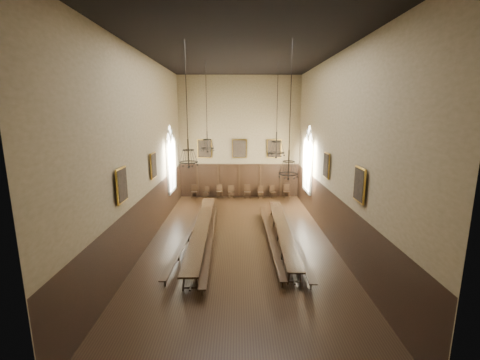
{
  "coord_description": "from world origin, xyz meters",
  "views": [
    {
      "loc": [
        -0.11,
        -15.01,
        6.28
      ],
      "look_at": [
        -0.0,
        1.5,
        2.85
      ],
      "focal_mm": 24.0,
      "sensor_mm": 36.0,
      "label": 1
    }
  ],
  "objects_px": {
    "chair_1": "(207,194)",
    "chandelier_back_right": "(276,147)",
    "table_right": "(282,234)",
    "chair_0": "(194,194)",
    "bench_left_inner": "(210,238)",
    "chair_7": "(287,194)",
    "chair_2": "(220,194)",
    "chair_3": "(231,194)",
    "bench_left_outer": "(188,236)",
    "chair_4": "(247,194)",
    "chair_5": "(261,194)",
    "chandelier_front_left": "(188,153)",
    "bench_right_inner": "(270,236)",
    "chair_6": "(273,194)",
    "chandelier_back_left": "(207,142)",
    "table_left": "(202,233)",
    "chandelier_front_right": "(289,164)",
    "bench_right_outer": "(292,236)"
  },
  "relations": [
    {
      "from": "chair_1",
      "to": "chandelier_back_right",
      "type": "distance_m",
      "value": 8.83
    },
    {
      "from": "table_right",
      "to": "chair_0",
      "type": "relative_size",
      "value": 9.39
    },
    {
      "from": "chair_1",
      "to": "bench_left_inner",
      "type": "bearing_deg",
      "value": -70.52
    },
    {
      "from": "chair_7",
      "to": "chair_2",
      "type": "bearing_deg",
      "value": 179.53
    },
    {
      "from": "chair_1",
      "to": "chair_2",
      "type": "relative_size",
      "value": 0.83
    },
    {
      "from": "chair_1",
      "to": "chair_3",
      "type": "relative_size",
      "value": 0.9
    },
    {
      "from": "bench_left_outer",
      "to": "chair_4",
      "type": "bearing_deg",
      "value": 69.16
    },
    {
      "from": "chair_2",
      "to": "chair_7",
      "type": "bearing_deg",
      "value": -11.75
    },
    {
      "from": "chair_4",
      "to": "chair_5",
      "type": "xyz_separation_m",
      "value": [
        1.0,
        0.02,
        -0.03
      ]
    },
    {
      "from": "chair_5",
      "to": "chair_7",
      "type": "distance_m",
      "value": 1.97
    },
    {
      "from": "chair_2",
      "to": "chandelier_front_left",
      "type": "distance_m",
      "value": 11.61
    },
    {
      "from": "bench_left_inner",
      "to": "bench_right_inner",
      "type": "distance_m",
      "value": 2.96
    },
    {
      "from": "chair_7",
      "to": "table_right",
      "type": "bearing_deg",
      "value": -100.48
    },
    {
      "from": "bench_left_outer",
      "to": "chandelier_front_left",
      "type": "distance_m",
      "value": 5.04
    },
    {
      "from": "chandelier_back_right",
      "to": "table_right",
      "type": "bearing_deg",
      "value": -86.12
    },
    {
      "from": "chair_0",
      "to": "chair_6",
      "type": "relative_size",
      "value": 1.06
    },
    {
      "from": "table_right",
      "to": "chair_0",
      "type": "height_order",
      "value": "chair_0"
    },
    {
      "from": "chair_2",
      "to": "chandelier_back_right",
      "type": "distance_m",
      "value": 8.29
    },
    {
      "from": "bench_right_inner",
      "to": "chandelier_back_right",
      "type": "xyz_separation_m",
      "value": [
        0.49,
        2.18,
        4.23
      ]
    },
    {
      "from": "bench_right_inner",
      "to": "bench_left_inner",
      "type": "bearing_deg",
      "value": -175.27
    },
    {
      "from": "bench_left_inner",
      "to": "bench_right_inner",
      "type": "relative_size",
      "value": 1.06
    },
    {
      "from": "table_right",
      "to": "chandelier_back_left",
      "type": "relative_size",
      "value": 1.97
    },
    {
      "from": "bench_right_inner",
      "to": "chair_3",
      "type": "bearing_deg",
      "value": 104.0
    },
    {
      "from": "chair_0",
      "to": "table_left",
      "type": "bearing_deg",
      "value": -84.2
    },
    {
      "from": "chair_0",
      "to": "chandelier_back_left",
      "type": "height_order",
      "value": "chandelier_back_left"
    },
    {
      "from": "bench_left_outer",
      "to": "chair_6",
      "type": "height_order",
      "value": "chair_6"
    },
    {
      "from": "chandelier_back_left",
      "to": "chandelier_front_right",
      "type": "distance_m",
      "value": 6.35
    },
    {
      "from": "chair_6",
      "to": "chandelier_front_left",
      "type": "height_order",
      "value": "chandelier_front_left"
    },
    {
      "from": "chandelier_back_left",
      "to": "chair_7",
      "type": "bearing_deg",
      "value": 47.18
    },
    {
      "from": "chair_5",
      "to": "chandelier_back_left",
      "type": "xyz_separation_m",
      "value": [
        -3.41,
        -5.76,
        4.48
      ]
    },
    {
      "from": "table_left",
      "to": "bench_left_outer",
      "type": "height_order",
      "value": "table_left"
    },
    {
      "from": "bench_right_outer",
      "to": "chair_3",
      "type": "bearing_deg",
      "value": 111.0
    },
    {
      "from": "chair_0",
      "to": "chair_7",
      "type": "relative_size",
      "value": 0.98
    },
    {
      "from": "chair_7",
      "to": "bench_right_inner",
      "type": "bearing_deg",
      "value": -104.5
    },
    {
      "from": "table_left",
      "to": "chair_5",
      "type": "distance_m",
      "value": 9.02
    },
    {
      "from": "chair_3",
      "to": "chair_6",
      "type": "distance_m",
      "value": 3.15
    },
    {
      "from": "bench_left_inner",
      "to": "chair_4",
      "type": "relative_size",
      "value": 9.81
    },
    {
      "from": "bench_right_inner",
      "to": "chair_3",
      "type": "relative_size",
      "value": 9.9
    },
    {
      "from": "table_left",
      "to": "chair_4",
      "type": "bearing_deg",
      "value": 73.11
    },
    {
      "from": "bench_right_inner",
      "to": "chair_1",
      "type": "bearing_deg",
      "value": 114.95
    },
    {
      "from": "chair_2",
      "to": "chair_7",
      "type": "xyz_separation_m",
      "value": [
        5.06,
        0.01,
        -0.01
      ]
    },
    {
      "from": "bench_left_outer",
      "to": "chandelier_front_right",
      "type": "xyz_separation_m",
      "value": [
        4.5,
        -2.5,
        4.04
      ]
    },
    {
      "from": "bench_right_inner",
      "to": "bench_right_outer",
      "type": "distance_m",
      "value": 1.13
    },
    {
      "from": "chair_5",
      "to": "chandelier_front_right",
      "type": "xyz_separation_m",
      "value": [
        0.31,
        -10.89,
        4.03
      ]
    },
    {
      "from": "bench_right_inner",
      "to": "bench_right_outer",
      "type": "bearing_deg",
      "value": 0.22
    },
    {
      "from": "chair_3",
      "to": "chair_2",
      "type": "bearing_deg",
      "value": 166.09
    },
    {
      "from": "chair_4",
      "to": "chandelier_front_right",
      "type": "distance_m",
      "value": 11.66
    },
    {
      "from": "bench_right_outer",
      "to": "chandelier_back_left",
      "type": "height_order",
      "value": "chandelier_back_left"
    },
    {
      "from": "chair_2",
      "to": "chandelier_front_left",
      "type": "relative_size",
      "value": 0.22
    },
    {
      "from": "chandelier_back_left",
      "to": "chandelier_front_right",
      "type": "bearing_deg",
      "value": -54.06
    }
  ]
}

